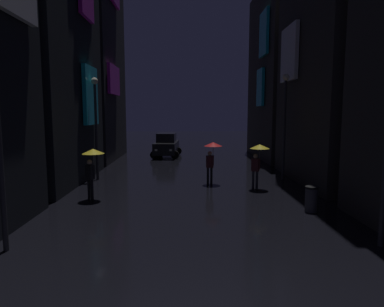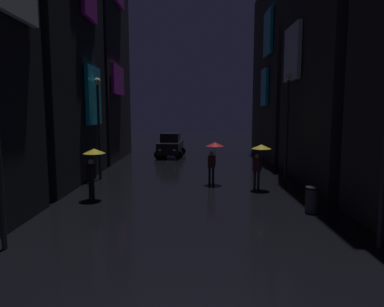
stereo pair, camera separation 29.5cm
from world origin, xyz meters
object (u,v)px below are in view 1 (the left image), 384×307
car_distant (167,145)px  streetlamp_right_far (285,114)px  pedestrian_near_crossing_red (212,151)px  pedestrian_midstreet_centre_yellow (258,154)px  trash_bin (311,199)px  pedestrian_foreground_left_yellow (92,160)px  streetlamp_left_far (96,116)px

car_distant → streetlamp_right_far: size_ratio=0.76×
pedestrian_near_crossing_red → car_distant: (-2.83, 10.71, -0.74)m
car_distant → pedestrian_midstreet_centre_yellow: bearing=-67.6°
pedestrian_near_crossing_red → trash_bin: size_ratio=2.28×
pedestrian_midstreet_centre_yellow → pedestrian_foreground_left_yellow: size_ratio=1.00×
pedestrian_near_crossing_red → car_distant: 11.11m
pedestrian_near_crossing_red → streetlamp_left_far: 6.44m
streetlamp_right_far → trash_bin: 6.78m
pedestrian_foreground_left_yellow → trash_bin: bearing=-12.8°
streetlamp_left_far → car_distant: bearing=71.0°
car_distant → streetlamp_left_far: 10.23m
pedestrian_midstreet_centre_yellow → streetlamp_left_far: streetlamp_left_far is taller
pedestrian_midstreet_centre_yellow → pedestrian_foreground_left_yellow: bearing=-166.1°
streetlamp_left_far → pedestrian_foreground_left_yellow: bearing=-78.2°
pedestrian_foreground_left_yellow → streetlamp_left_far: bearing=101.8°
car_distant → trash_bin: size_ratio=4.56×
streetlamp_right_far → pedestrian_near_crossing_red: bearing=-163.8°
car_distant → trash_bin: (6.07, -15.59, -0.46)m
pedestrian_near_crossing_red → streetlamp_left_far: size_ratio=0.39×
pedestrian_midstreet_centre_yellow → streetlamp_left_far: bearing=163.0°
pedestrian_foreground_left_yellow → car_distant: bearing=80.3°
trash_bin → streetlamp_left_far: bearing=146.3°
trash_bin → pedestrian_midstreet_centre_yellow: bearing=107.5°
pedestrian_midstreet_centre_yellow → car_distant: size_ratio=0.50×
pedestrian_foreground_left_yellow → streetlamp_left_far: (-0.89, 4.28, 1.72)m
pedestrian_midstreet_centre_yellow → streetlamp_right_far: (1.87, 2.32, 1.83)m
streetlamp_left_far → trash_bin: 11.55m
pedestrian_midstreet_centre_yellow → streetlamp_right_far: streetlamp_right_far is taller
streetlamp_right_far → streetlamp_left_far: 10.00m
car_distant → trash_bin: 16.74m
streetlamp_left_far → pedestrian_midstreet_centre_yellow: bearing=-17.0°
pedestrian_midstreet_centre_yellow → car_distant: bearing=112.4°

